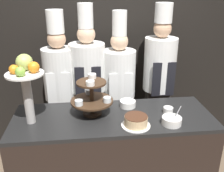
# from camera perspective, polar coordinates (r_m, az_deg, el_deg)

# --- Properties ---
(wall_back) EXTENTS (10.00, 0.06, 2.80)m
(wall_back) POSITION_cam_1_polar(r_m,az_deg,el_deg) (3.03, -1.92, 10.78)
(wall_back) COLOR black
(wall_back) RESTS_ON ground_plane
(buffet_counter) EXTENTS (1.79, 0.65, 0.90)m
(buffet_counter) POSITION_cam_1_polar(r_m,az_deg,el_deg) (2.50, 0.26, -15.97)
(buffet_counter) COLOR black
(buffet_counter) RESTS_ON ground_plane
(tiered_stand) EXTENTS (0.38, 0.38, 0.35)m
(tiered_stand) POSITION_cam_1_polar(r_m,az_deg,el_deg) (2.21, -4.65, -2.31)
(tiered_stand) COLOR #3D2819
(tiered_stand) RESTS_ON buffet_counter
(fruit_pedestal) EXTENTS (0.30, 0.30, 0.58)m
(fruit_pedestal) POSITION_cam_1_polar(r_m,az_deg,el_deg) (2.12, -19.12, 1.89)
(fruit_pedestal) COLOR #B2ADA8
(fruit_pedestal) RESTS_ON buffet_counter
(cake_round) EXTENTS (0.24, 0.24, 0.09)m
(cake_round) POSITION_cam_1_polar(r_m,az_deg,el_deg) (2.09, 5.49, -8.01)
(cake_round) COLOR white
(cake_round) RESTS_ON buffet_counter
(cup_white) EXTENTS (0.09, 0.09, 0.05)m
(cup_white) POSITION_cam_1_polar(r_m,az_deg,el_deg) (2.35, 12.70, -5.40)
(cup_white) COLOR white
(cup_white) RESTS_ON buffet_counter
(serving_bowl_near) EXTENTS (0.16, 0.16, 0.17)m
(serving_bowl_near) POSITION_cam_1_polar(r_m,az_deg,el_deg) (2.17, 13.48, -7.72)
(serving_bowl_near) COLOR white
(serving_bowl_near) RESTS_ON buffet_counter
(serving_bowl_far) EXTENTS (0.15, 0.15, 0.16)m
(serving_bowl_far) POSITION_cam_1_polar(r_m,az_deg,el_deg) (2.41, 3.62, -4.05)
(serving_bowl_far) COLOR white
(serving_bowl_far) RESTS_ON buffet_counter
(chef_left) EXTENTS (0.34, 0.34, 1.77)m
(chef_left) POSITION_cam_1_polar(r_m,az_deg,el_deg) (2.80, -11.72, 0.20)
(chef_left) COLOR #28282D
(chef_left) RESTS_ON ground_plane
(chef_center_left) EXTENTS (0.38, 0.38, 1.83)m
(chef_center_left) POSITION_cam_1_polar(r_m,az_deg,el_deg) (2.78, -5.50, 0.69)
(chef_center_left) COLOR #38332D
(chef_center_left) RESTS_ON ground_plane
(chef_center_right) EXTENTS (0.36, 0.36, 1.76)m
(chef_center_right) POSITION_cam_1_polar(r_m,az_deg,el_deg) (2.82, 1.57, 0.07)
(chef_center_right) COLOR black
(chef_center_right) RESTS_ON ground_plane
(chef_right) EXTENTS (0.36, 0.36, 1.83)m
(chef_right) POSITION_cam_1_polar(r_m,az_deg,el_deg) (2.89, 10.67, 2.00)
(chef_right) COLOR #38332D
(chef_right) RESTS_ON ground_plane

